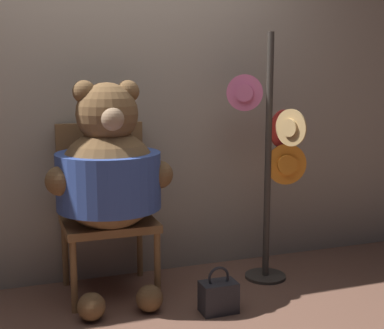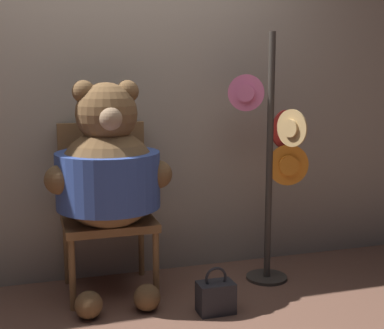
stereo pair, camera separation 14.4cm
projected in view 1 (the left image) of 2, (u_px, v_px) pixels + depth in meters
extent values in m
plane|color=brown|center=(131.00, 306.00, 3.24)|extent=(14.00, 14.00, 0.00)
cube|color=gray|center=(107.00, 83.00, 3.56)|extent=(8.00, 0.10, 2.67)
cylinder|color=brown|center=(74.00, 277.00, 3.12)|extent=(0.04, 0.04, 0.44)
cylinder|color=brown|center=(157.00, 267.00, 3.29)|extent=(0.04, 0.04, 0.44)
cylinder|color=brown|center=(65.00, 254.00, 3.53)|extent=(0.04, 0.04, 0.44)
cylinder|color=brown|center=(140.00, 245.00, 3.70)|extent=(0.04, 0.04, 0.44)
cube|color=brown|center=(109.00, 223.00, 3.37)|extent=(0.57, 0.50, 0.05)
cube|color=brown|center=(101.00, 167.00, 3.53)|extent=(0.57, 0.04, 0.59)
sphere|color=brown|center=(109.00, 180.00, 3.25)|extent=(0.62, 0.62, 0.62)
cylinder|color=#334C99|center=(109.00, 180.00, 3.25)|extent=(0.64, 0.64, 0.34)
sphere|color=brown|center=(107.00, 114.00, 3.18)|extent=(0.37, 0.37, 0.37)
sphere|color=brown|center=(84.00, 92.00, 3.12)|extent=(0.14, 0.14, 0.14)
sphere|color=brown|center=(128.00, 91.00, 3.20)|extent=(0.14, 0.14, 0.14)
sphere|color=#997A5B|center=(112.00, 119.00, 3.04)|extent=(0.14, 0.14, 0.14)
sphere|color=brown|center=(60.00, 181.00, 3.07)|extent=(0.17, 0.17, 0.17)
sphere|color=brown|center=(159.00, 174.00, 3.27)|extent=(0.17, 0.17, 0.17)
sphere|color=brown|center=(91.00, 307.00, 3.04)|extent=(0.16, 0.16, 0.16)
sphere|color=brown|center=(150.00, 298.00, 3.16)|extent=(0.16, 0.16, 0.16)
cylinder|color=#332D28|center=(265.00, 276.00, 3.70)|extent=(0.28, 0.28, 0.02)
cylinder|color=#332D28|center=(268.00, 159.00, 3.56)|extent=(0.04, 0.04, 1.66)
cylinder|color=#D16693|center=(245.00, 93.00, 3.52)|extent=(0.22, 0.13, 0.24)
cylinder|color=#D16693|center=(245.00, 93.00, 3.52)|extent=(0.13, 0.11, 0.12)
cylinder|color=orange|center=(286.00, 164.00, 3.58)|extent=(0.27, 0.07, 0.28)
cylinder|color=orange|center=(286.00, 164.00, 3.58)|extent=(0.14, 0.09, 0.13)
cylinder|color=tan|center=(291.00, 128.00, 3.39)|extent=(0.10, 0.22, 0.24)
cylinder|color=tan|center=(291.00, 128.00, 3.39)|extent=(0.09, 0.12, 0.11)
cylinder|color=red|center=(283.00, 129.00, 3.62)|extent=(0.25, 0.10, 0.26)
cylinder|color=red|center=(283.00, 129.00, 3.62)|extent=(0.14, 0.11, 0.12)
cube|color=#232328|center=(219.00, 297.00, 3.15)|extent=(0.21, 0.14, 0.18)
torus|color=#232328|center=(219.00, 277.00, 3.13)|extent=(0.13, 0.02, 0.13)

